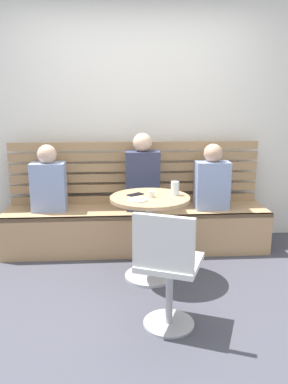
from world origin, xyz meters
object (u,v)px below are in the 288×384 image
Objects in this scene: cafe_table at (150,222)px; person_child_left at (49,182)px; phone_on_table at (135,194)px; cup_espresso_small at (151,194)px; person_adult at (142,176)px; person_child_middle at (212,180)px; white_chair at (167,267)px; booth_bench at (137,229)px; cup_glass_tall at (175,188)px; plate_small at (137,200)px.

person_child_left is at bearing 144.37° from cafe_table.
cafe_table is at bearing -156.61° from phone_on_table.
cafe_table is 13.21× the size of cup_espresso_small.
person_child_middle is (0.71, -0.03, -0.05)m from person_adult.
person_adult is (-0.02, 0.67, 0.27)m from cafe_table.
cafe_table is 0.27m from phone_on_table.
white_chair is at bearing 153.44° from phone_on_table.
cup_espresso_small reaches higher than booth_bench.
cup_glass_tall is at bearing 78.69° from white_chair.
cup_espresso_small is at bearing -87.70° from person_adult.
person_adult is at bearing -47.19° from phone_on_table.
cup_espresso_small is (-0.68, -0.66, 0.03)m from person_child_middle.
cafe_table is 0.95× the size of person_adult.
cup_glass_tall is at bearing -69.51° from person_adult.
cafe_table is 6.17× the size of cup_glass_tall.
phone_on_table is at bearing 148.22° from cup_espresso_small.
person_adult is 1.16× the size of person_child_middle.
white_chair is (0.13, -1.48, 0.24)m from booth_bench.
cup_glass_tall is at bearing 13.64° from cup_espresso_small.
person_child_middle is at bearing 52.21° from cup_glass_tall.
person_adult is at bearing 6.31° from booth_bench.
person_adult is 0.80m from plate_small.
person_adult reaches higher than booth_bench.
person_adult is at bearing 110.49° from cup_glass_tall.
cafe_table is at bearing -35.63° from person_child_left.
plate_small is at bearing 144.67° from phone_on_table.
cup_glass_tall is (1.18, -0.65, 0.06)m from person_child_left.
white_chair is 7.08× the size of cup_glass_tall.
person_child_middle is (0.77, -0.02, 0.52)m from booth_bench.
cafe_table is 0.87× the size of white_chair.
cup_espresso_small is 0.16m from plate_small.
plate_small is 1.21× the size of phone_on_table.
phone_on_table is (-0.01, 0.19, -0.00)m from plate_small.
person_child_middle is (0.69, 0.65, 0.22)m from cafe_table.
booth_bench is at bearing -41.30° from phone_on_table.
cafe_table is 4.35× the size of plate_small.
person_adult is at bearing 83.17° from plate_small.
cup_glass_tall is 0.37m from plate_small.
cafe_table is 0.25m from cup_espresso_small.
person_child_left is at bearing 178.46° from person_child_middle.
white_chair reaches higher than booth_bench.
white_chair is 0.85m from cup_espresso_small.
person_child_middle reaches higher than cup_espresso_small.
person_adult is 13.90× the size of cup_espresso_small.
cafe_table is 1.21m from person_child_left.
booth_bench is 15.88× the size of plate_small.
white_chair is 15.18× the size of cup_espresso_small.
phone_on_table is (-0.81, -0.58, 0.01)m from person_child_middle.
phone_on_table is at bearing 92.27° from plate_small.
white_chair is at bearing -76.66° from plate_small.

